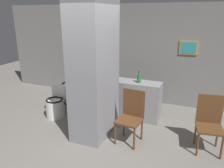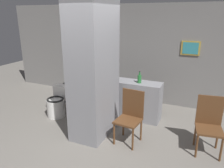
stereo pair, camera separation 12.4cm
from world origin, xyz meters
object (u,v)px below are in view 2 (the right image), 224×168
Objects in this scene: chair_near_pillar at (130,115)px; chair_by_doorway at (209,123)px; toilet at (57,104)px; bottle_tall at (139,79)px; bicycle at (87,96)px.

chair_near_pillar is 1.38m from chair_by_doorway.
toilet is at bearing 176.24° from chair_near_pillar.
bottle_tall is at bearing 103.35° from chair_near_pillar.
chair_by_doorway reaches higher than bicycle.
toilet is at bearing -162.08° from bottle_tall.
bicycle is at bearing -178.59° from bottle_tall.
chair_by_doorway is at bearing -24.55° from bottle_tall.
bicycle is 6.02× the size of bottle_tall.
bottle_tall is at bearing 147.23° from chair_by_doorway.
chair_by_doorway is (1.36, 0.25, 0.00)m from chair_near_pillar.
chair_near_pillar is 0.60× the size of bicycle.
bottle_tall is (1.32, 0.03, 0.61)m from bicycle.
bicycle is (-2.80, 0.64, -0.17)m from chair_by_doorway.
chair_by_doorway is 2.88m from bicycle.
bottle_tall reaches higher than toilet.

